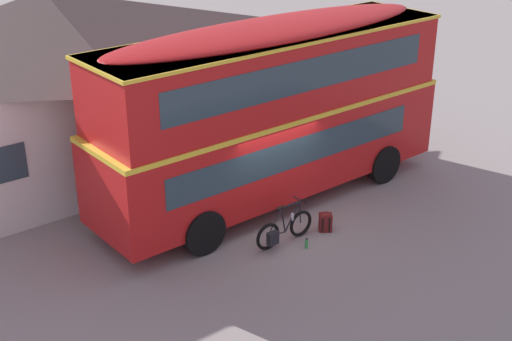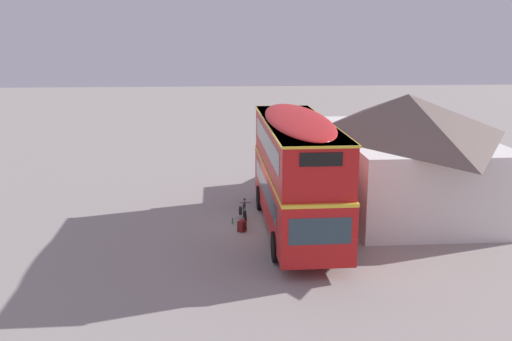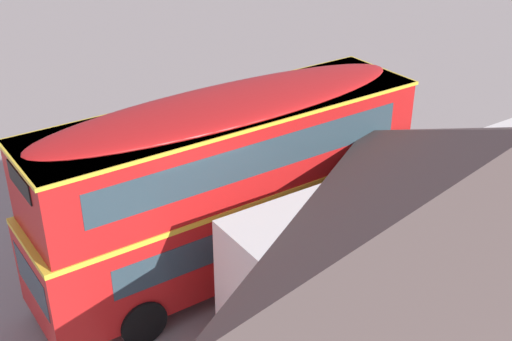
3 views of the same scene
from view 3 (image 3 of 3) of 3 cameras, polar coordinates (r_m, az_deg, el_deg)
ground_plane at (r=18.47m, az=-1.38°, el=-6.12°), size 120.00×120.00×0.00m
double_decker_bus at (r=16.01m, az=-2.28°, el=-0.80°), size 10.11×2.83×4.79m
touring_bicycle at (r=19.28m, az=-1.90°, el=-3.22°), size 1.71×0.47×1.02m
backpack_on_ground at (r=18.94m, az=-5.34°, el=-4.37°), size 0.40×0.39×0.50m
water_bottle_green_metal at (r=19.66m, az=-3.41°, el=-3.45°), size 0.07×0.07×0.26m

